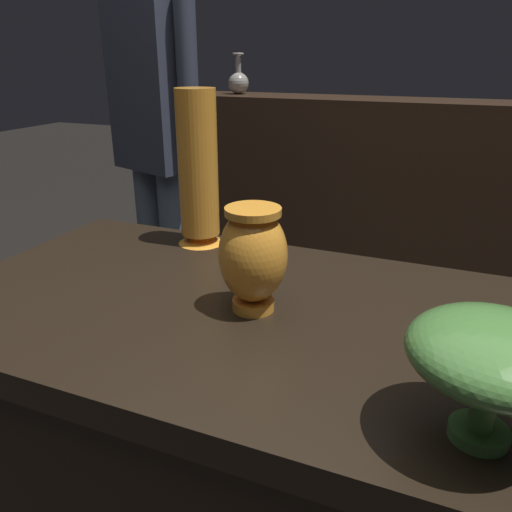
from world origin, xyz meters
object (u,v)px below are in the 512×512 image
object	(u,v)px
vase_centerpiece	(253,256)
vase_tall_behind	(494,356)
vase_left_accent	(198,171)
shelf_vase_far_left	(238,81)
visitor_near_left	(155,129)

from	to	relation	value
vase_centerpiece	vase_tall_behind	bearing A→B (deg)	-28.04
vase_tall_behind	vase_left_accent	size ratio (longest dim) A/B	0.54
vase_centerpiece	vase_tall_behind	distance (m)	0.42
shelf_vase_far_left	visitor_near_left	size ratio (longest dim) A/B	0.14
shelf_vase_far_left	visitor_near_left	xyz separation A→B (m)	(0.21, -1.25, -0.11)
vase_centerpiece	vase_left_accent	world-z (taller)	vase_left_accent
vase_tall_behind	visitor_near_left	distance (m)	1.66
vase_tall_behind	vase_centerpiece	bearing A→B (deg)	151.96
vase_centerpiece	shelf_vase_far_left	bearing A→B (deg)	115.02
vase_centerpiece	vase_left_accent	xyz separation A→B (m)	(-0.25, 0.26, 0.07)
vase_left_accent	visitor_near_left	bearing A→B (deg)	129.41
vase_centerpiece	vase_left_accent	size ratio (longest dim) A/B	0.53
vase_left_accent	shelf_vase_far_left	distance (m)	2.10
shelf_vase_far_left	visitor_near_left	bearing A→B (deg)	-80.30
vase_centerpiece	shelf_vase_far_left	world-z (taller)	shelf_vase_far_left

